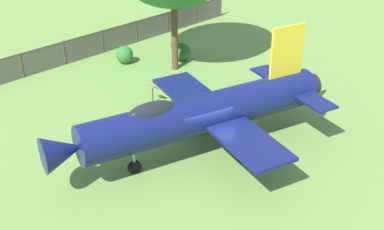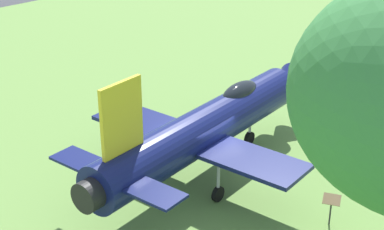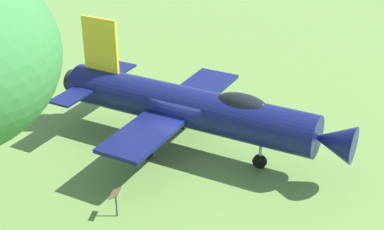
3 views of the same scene
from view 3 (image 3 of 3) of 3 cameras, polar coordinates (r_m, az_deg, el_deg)
name	(u,v)px [view 3 (image 3 of 3)]	position (r m, az deg, el deg)	size (l,w,h in m)	color
ground_plane	(187,148)	(24.86, -0.51, -3.42)	(200.00, 200.00, 0.00)	#668E42
display_jet	(195,108)	(23.72, 0.27, 0.71)	(12.91, 9.28, 5.38)	#111951
info_plaque	(116,197)	(20.45, -7.82, -8.30)	(0.69, 0.71, 1.14)	#333333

